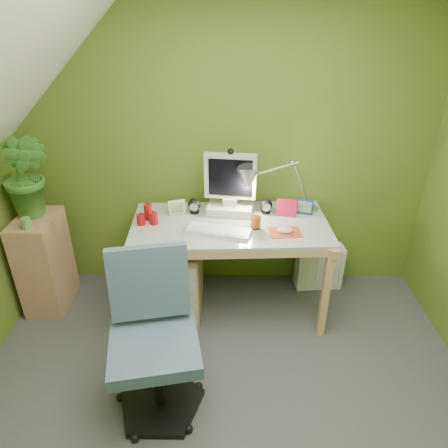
{
  "coord_description": "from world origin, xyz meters",
  "views": [
    {
      "loc": [
        0.02,
        -1.45,
        2.18
      ],
      "look_at": [
        0.0,
        1.0,
        0.85
      ],
      "focal_mm": 33.0,
      "sensor_mm": 36.0,
      "label": 1
    }
  ],
  "objects_px": {
    "task_chair": "(154,344)",
    "radiator": "(319,267)",
    "desk": "(230,266)",
    "monitor": "(230,182)",
    "side_ledge": "(45,262)",
    "desk_lamp": "(292,174)",
    "potted_plant": "(27,176)"
  },
  "relations": [
    {
      "from": "side_ledge",
      "to": "radiator",
      "type": "height_order",
      "value": "side_ledge"
    },
    {
      "from": "desk_lamp",
      "to": "task_chair",
      "type": "relative_size",
      "value": 0.61
    },
    {
      "from": "desk",
      "to": "potted_plant",
      "type": "distance_m",
      "value": 1.61
    },
    {
      "from": "potted_plant",
      "to": "radiator",
      "type": "height_order",
      "value": "potted_plant"
    },
    {
      "from": "desk",
      "to": "potted_plant",
      "type": "bearing_deg",
      "value": 174.25
    },
    {
      "from": "desk",
      "to": "monitor",
      "type": "distance_m",
      "value": 0.65
    },
    {
      "from": "desk_lamp",
      "to": "potted_plant",
      "type": "height_order",
      "value": "potted_plant"
    },
    {
      "from": "side_ledge",
      "to": "task_chair",
      "type": "distance_m",
      "value": 1.42
    },
    {
      "from": "monitor",
      "to": "task_chair",
      "type": "height_order",
      "value": "monitor"
    },
    {
      "from": "desk",
      "to": "radiator",
      "type": "bearing_deg",
      "value": 17.62
    },
    {
      "from": "desk",
      "to": "monitor",
      "type": "height_order",
      "value": "monitor"
    },
    {
      "from": "desk_lamp",
      "to": "side_ledge",
      "type": "relative_size",
      "value": 0.79
    },
    {
      "from": "desk",
      "to": "potted_plant",
      "type": "relative_size",
      "value": 2.24
    },
    {
      "from": "monitor",
      "to": "desk",
      "type": "bearing_deg",
      "value": -83.3
    },
    {
      "from": "task_chair",
      "to": "radiator",
      "type": "height_order",
      "value": "task_chair"
    },
    {
      "from": "monitor",
      "to": "potted_plant",
      "type": "xyz_separation_m",
      "value": [
        -1.44,
        -0.1,
        0.09
      ]
    },
    {
      "from": "monitor",
      "to": "task_chair",
      "type": "relative_size",
      "value": 0.48
    },
    {
      "from": "desk_lamp",
      "to": "monitor",
      "type": "bearing_deg",
      "value": -173.54
    },
    {
      "from": "radiator",
      "to": "desk",
      "type": "bearing_deg",
      "value": -164.44
    },
    {
      "from": "radiator",
      "to": "monitor",
      "type": "bearing_deg",
      "value": -177.14
    },
    {
      "from": "task_chair",
      "to": "desk_lamp",
      "type": "bearing_deg",
      "value": 41.37
    },
    {
      "from": "side_ledge",
      "to": "potted_plant",
      "type": "bearing_deg",
      "value": 90.0
    },
    {
      "from": "desk_lamp",
      "to": "task_chair",
      "type": "height_order",
      "value": "desk_lamp"
    },
    {
      "from": "desk_lamp",
      "to": "radiator",
      "type": "relative_size",
      "value": 1.6
    },
    {
      "from": "monitor",
      "to": "radiator",
      "type": "xyz_separation_m",
      "value": [
        0.76,
        0.1,
        -0.81
      ]
    },
    {
      "from": "task_chair",
      "to": "potted_plant",
      "type": "bearing_deg",
      "value": 123.88
    },
    {
      "from": "monitor",
      "to": "desk_lamp",
      "type": "relative_size",
      "value": 0.78
    },
    {
      "from": "task_chair",
      "to": "side_ledge",
      "type": "bearing_deg",
      "value": 125.31
    },
    {
      "from": "desk",
      "to": "desk_lamp",
      "type": "xyz_separation_m",
      "value": [
        0.45,
        0.18,
        0.69
      ]
    },
    {
      "from": "desk",
      "to": "potted_plant",
      "type": "height_order",
      "value": "potted_plant"
    },
    {
      "from": "monitor",
      "to": "side_ledge",
      "type": "height_order",
      "value": "monitor"
    },
    {
      "from": "desk_lamp",
      "to": "radiator",
      "type": "distance_m",
      "value": 0.94
    }
  ]
}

